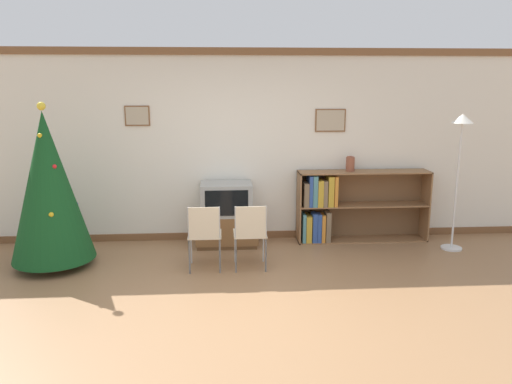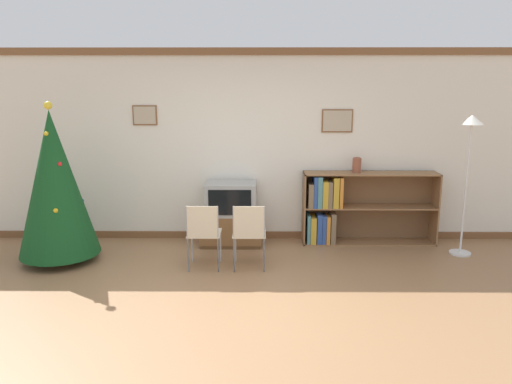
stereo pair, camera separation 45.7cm
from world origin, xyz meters
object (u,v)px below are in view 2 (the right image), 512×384
object	(u,v)px
tv_console	(231,229)
folding_chair_left	(203,232)
standing_lamp	(470,149)
television	(231,198)
christmas_tree	(55,184)
folding_chair_right	(249,232)
bookshelf	(345,208)
vase	(357,165)

from	to	relation	value
tv_console	folding_chair_left	xyz separation A→B (m)	(-0.28, -0.98, 0.25)
tv_console	standing_lamp	size ratio (longest dim) A/B	0.46
television	tv_console	bearing A→B (deg)	90.00
television	folding_chair_left	distance (m)	1.03
tv_console	standing_lamp	world-z (taller)	standing_lamp
christmas_tree	folding_chair_right	xyz separation A→B (m)	(2.42, -0.29, -0.53)
bookshelf	standing_lamp	xyz separation A→B (m)	(1.48, -0.48, 0.91)
folding_chair_right	folding_chair_left	bearing A→B (deg)	180.00
television	christmas_tree	bearing A→B (deg)	-162.35
tv_console	bookshelf	xyz separation A→B (m)	(1.60, 0.09, 0.28)
christmas_tree	tv_console	bearing A→B (deg)	17.72
tv_console	vase	size ratio (longest dim) A/B	4.07
folding_chair_left	vase	xyz separation A→B (m)	(2.02, 1.09, 0.65)
folding_chair_left	bookshelf	bearing A→B (deg)	29.62
television	standing_lamp	bearing A→B (deg)	-7.28
christmas_tree	television	bearing A→B (deg)	17.65
bookshelf	vase	distance (m)	0.63
tv_console	folding_chair_left	distance (m)	1.05
standing_lamp	bookshelf	bearing A→B (deg)	161.81
television	vase	distance (m)	1.81
tv_console	standing_lamp	xyz separation A→B (m)	(3.08, -0.40, 1.19)
bookshelf	standing_lamp	distance (m)	1.80
vase	standing_lamp	bearing A→B (deg)	-20.80
tv_console	folding_chair_left	size ratio (longest dim) A/B	1.04
bookshelf	vase	size ratio (longest dim) A/B	8.88
bookshelf	christmas_tree	bearing A→B (deg)	-168.32
folding_chair_right	bookshelf	xyz separation A→B (m)	(1.33, 1.07, 0.03)
television	standing_lamp	xyz separation A→B (m)	(3.08, -0.39, 0.75)
christmas_tree	tv_console	size ratio (longest dim) A/B	2.36
television	folding_chair_right	xyz separation A→B (m)	(0.28, -0.97, -0.19)
christmas_tree	television	world-z (taller)	christmas_tree
standing_lamp	folding_chair_right	bearing A→B (deg)	-168.27
folding_chair_left	folding_chair_right	distance (m)	0.55
folding_chair_left	folding_chair_right	bearing A→B (deg)	0.00
folding_chair_left	standing_lamp	size ratio (longest dim) A/B	0.45
folding_chair_left	tv_console	bearing A→B (deg)	74.27
christmas_tree	vase	size ratio (longest dim) A/B	9.61
folding_chair_left	television	bearing A→B (deg)	74.23
folding_chair_right	standing_lamp	size ratio (longest dim) A/B	0.45
tv_console	television	distance (m)	0.44
folding_chair_right	bookshelf	size ratio (longest dim) A/B	0.44
folding_chair_left	vase	size ratio (longest dim) A/B	3.90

